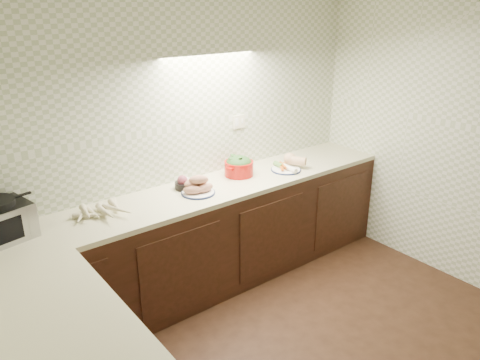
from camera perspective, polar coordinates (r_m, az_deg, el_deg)
room at (r=2.54m, az=14.98°, el=4.01°), size 3.60×3.60×2.60m
counter at (r=3.13m, az=-5.75°, el=-16.28°), size 3.60×3.60×0.90m
parsnip_pile at (r=3.51m, az=-15.72°, el=-3.43°), size 0.32×0.35×0.08m
sweet_potato_plate at (r=3.73m, az=-5.20°, el=-0.82°), size 0.27×0.27×0.16m
onion_bowl at (r=3.83m, az=-6.86°, el=-0.45°), size 0.15×0.15×0.12m
dutch_oven at (r=4.09m, az=-0.13°, el=1.73°), size 0.32×0.32×0.18m
veg_plate at (r=4.29m, az=5.83°, el=2.02°), size 0.35×0.35×0.13m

